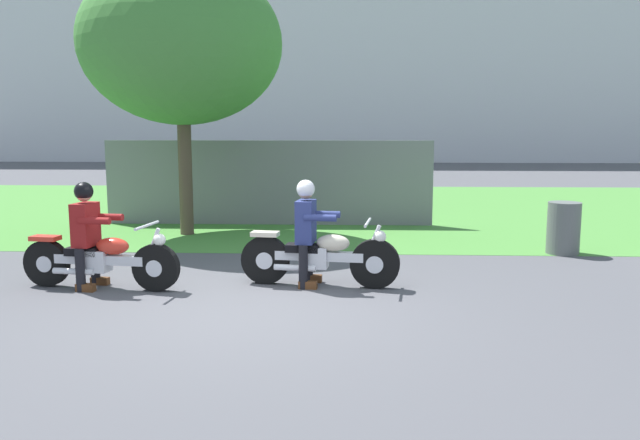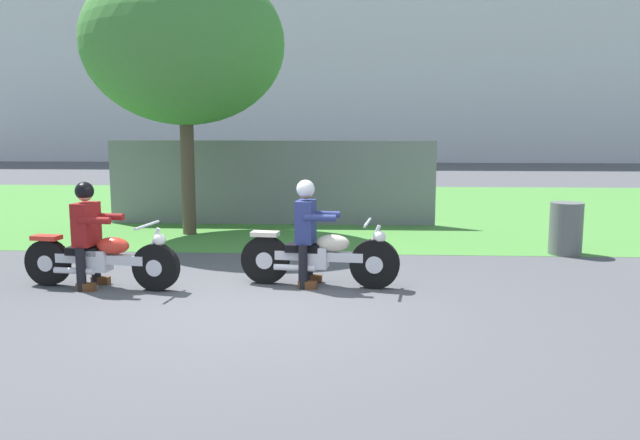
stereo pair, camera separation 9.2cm
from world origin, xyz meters
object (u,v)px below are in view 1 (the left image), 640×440
motorcycle_follow (101,260)px  motorcycle_lead (320,257)px  tree_roadside (181,44)px  trash_can (564,228)px  rider_follow (87,227)px  rider_lead (307,224)px

motorcycle_follow → motorcycle_lead: bearing=12.5°
motorcycle_follow → tree_roadside: 5.31m
motorcycle_follow → trash_can: 7.23m
tree_roadside → trash_can: (6.70, -1.63, -3.19)m
motorcycle_follow → rider_follow: 0.46m
motorcycle_follow → rider_follow: (-0.17, 0.02, 0.43)m
trash_can → rider_lead: bearing=-150.8°
rider_lead → rider_follow: (-2.83, -0.26, -0.01)m
tree_roadside → trash_can: size_ratio=5.99×
rider_lead → trash_can: 4.71m
rider_lead → motorcycle_follow: bearing=-166.6°
motorcycle_lead → trash_can: (3.93, 2.32, 0.04)m
motorcycle_lead → rider_follow: bearing=-168.2°
rider_follow → tree_roadside: bearing=94.3°
rider_lead → tree_roadside: tree_roadside is taller
rider_lead → tree_roadside: bearing=130.9°
rider_follow → tree_roadside: (0.22, 4.18, 2.81)m
rider_lead → tree_roadside: (-2.61, 3.93, 2.80)m
motorcycle_follow → trash_can: bearing=28.2°
motorcycle_lead → tree_roadside: (-2.77, 3.95, 3.23)m
motorcycle_follow → tree_roadside: size_ratio=0.42×
rider_lead → rider_follow: bearing=-167.5°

